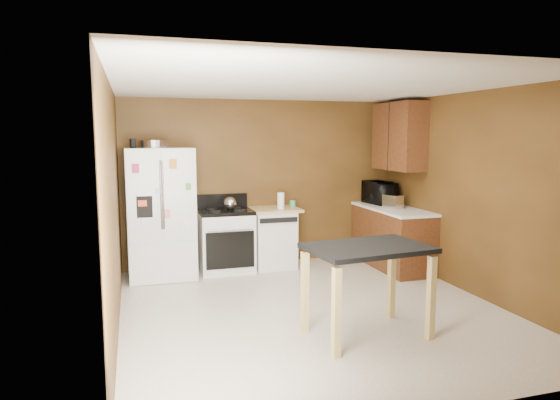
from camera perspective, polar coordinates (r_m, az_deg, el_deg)
name	(u,v)px	position (r m, az deg, el deg)	size (l,w,h in m)	color
floor	(313,310)	(5.81, 3.76, -12.41)	(4.50, 4.50, 0.00)	silver
ceiling	(315,85)	(5.49, 3.99, 12.94)	(4.50, 4.50, 0.00)	white
wall_back	(263,182)	(7.65, -2.01, 2.01)	(4.20, 4.20, 0.00)	brown
wall_front	(430,242)	(3.52, 16.76, -4.67)	(4.20, 4.20, 0.00)	brown
wall_left	(114,209)	(5.18, -18.48, -0.95)	(4.50, 4.50, 0.00)	brown
wall_right	(475,194)	(6.54, 21.38, 0.60)	(4.50, 4.50, 0.00)	brown
roasting_pan	(155,144)	(7.05, -14.13, 6.24)	(0.41, 0.41, 0.10)	silver
pen_cup	(133,143)	(6.95, -16.48, 6.22)	(0.08, 0.08, 0.12)	black
kettle	(230,203)	(7.21, -5.73, -0.40)	(0.19, 0.19, 0.19)	silver
paper_towel	(281,201)	(7.34, 0.09, -0.09)	(0.10, 0.10, 0.24)	white
green_canister	(293,204)	(7.57, 1.46, -0.41)	(0.09, 0.09, 0.10)	#3FA561
toaster	(393,202)	(7.53, 12.77, -0.18)	(0.17, 0.27, 0.20)	silver
microwave	(380,194)	(7.98, 11.32, 0.72)	(0.57, 0.39, 0.32)	black
refrigerator	(161,213)	(7.08, -13.44, -1.48)	(0.90, 0.80, 1.80)	white
gas_range	(226,240)	(7.32, -6.21, -4.52)	(0.76, 0.68, 1.10)	white
dishwasher	(273,237)	(7.50, -0.81, -4.25)	(0.78, 0.63, 0.89)	white
right_cabinets	(394,207)	(7.67, 12.91, -0.73)	(0.63, 1.58, 2.45)	brown
island	(368,260)	(4.95, 9.97, -6.80)	(1.23, 0.89, 0.91)	black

